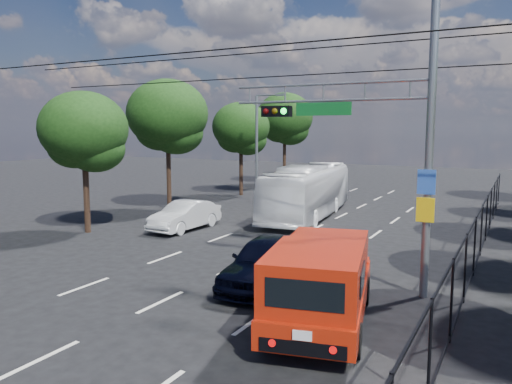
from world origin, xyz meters
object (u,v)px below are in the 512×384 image
Objects in this scene: red_pickup at (322,280)px; white_van at (185,216)px; signal_mast at (387,117)px; navy_hatchback at (267,261)px; white_bus at (308,191)px.

white_van is (-10.10, 8.09, -0.46)m from red_pickup.
signal_mast is at bearing 78.61° from red_pickup.
navy_hatchback is (-2.60, 2.14, -0.36)m from red_pickup.
navy_hatchback is 12.52m from white_bus.
white_bus is at bearing 113.52° from red_pickup.
white_bus is 2.47× the size of white_van.
red_pickup is 3.39m from navy_hatchback.
navy_hatchback is at bearing -159.30° from signal_mast.
white_van is (-7.50, 5.95, -0.10)m from navy_hatchback.
white_van is at bearing 141.32° from red_pickup.
navy_hatchback is 1.11× the size of white_van.
red_pickup is at bearing -36.94° from white_van.
signal_mast is 13.29m from white_bus.
red_pickup is 15.41m from white_bus.
red_pickup is 0.59× the size of white_bus.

